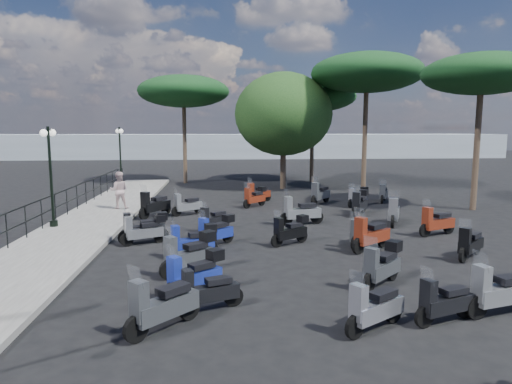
{
  "coord_description": "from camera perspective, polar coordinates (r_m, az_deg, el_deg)",
  "views": [
    {
      "loc": [
        -1.19,
        -14.79,
        3.81
      ],
      "look_at": [
        0.18,
        3.75,
        1.2
      ],
      "focal_mm": 32.0,
      "sensor_mm": 36.0,
      "label": 1
    }
  ],
  "objects": [
    {
      "name": "pine_1",
      "position": [
        28.44,
        13.69,
        14.24
      ],
      "size": [
        6.61,
        6.61,
        8.19
      ],
      "color": "#38281E",
      "rests_on": "ground"
    },
    {
      "name": "broadleaf_tree",
      "position": [
        28.75,
        3.45,
        9.68
      ],
      "size": [
        6.06,
        6.06,
        7.24
      ],
      "color": "#38281E",
      "rests_on": "ground"
    },
    {
      "name": "sidewalk",
      "position": [
        18.94,
        -20.47,
        -3.9
      ],
      "size": [
        3.0,
        30.0,
        0.15
      ],
      "primitive_type": "cube",
      "color": "#5E5B59",
      "rests_on": "ground"
    },
    {
      "name": "scooter_4",
      "position": [
        20.09,
        -12.58,
        -1.64
      ],
      "size": [
        1.2,
        1.58,
        1.48
      ],
      "rotation": [
        0.0,
        0.0,
        2.52
      ],
      "color": "black",
      "rests_on": "ground"
    },
    {
      "name": "scooter_28",
      "position": [
        24.52,
        15.62,
        -0.23
      ],
      "size": [
        0.83,
        1.44,
        1.24
      ],
      "rotation": [
        0.0,
        0.0,
        2.7
      ],
      "color": "black",
      "rests_on": "ground"
    },
    {
      "name": "scooter_26",
      "position": [
        18.84,
        16.83,
        -2.45
      ],
      "size": [
        0.94,
        1.73,
        1.46
      ],
      "rotation": [
        0.0,
        0.0,
        2.73
      ],
      "color": "black",
      "rests_on": "ground"
    },
    {
      "name": "scooter_24",
      "position": [
        14.82,
        25.19,
        -5.92
      ],
      "size": [
        1.25,
        1.15,
        1.28
      ],
      "rotation": [
        0.0,
        0.0,
        2.31
      ],
      "color": "black",
      "rests_on": "ground"
    },
    {
      "name": "scooter_10",
      "position": [
        17.1,
        -5.33,
        -3.49
      ],
      "size": [
        1.16,
        1.11,
        1.2
      ],
      "rotation": [
        0.0,
        0.0,
        2.33
      ],
      "color": "black",
      "rests_on": "ground"
    },
    {
      "name": "scooter_0",
      "position": [
        9.01,
        -11.67,
        -13.8
      ],
      "size": [
        1.31,
        1.37,
        1.42
      ],
      "rotation": [
        0.0,
        0.0,
        2.38
      ],
      "color": "black",
      "rests_on": "ground"
    },
    {
      "name": "scooter_16",
      "position": [
        22.18,
        -0.15,
        -0.67
      ],
      "size": [
        1.21,
        1.22,
        1.25
      ],
      "rotation": [
        0.0,
        0.0,
        2.36
      ],
      "color": "black",
      "rests_on": "ground"
    },
    {
      "name": "distant_hills",
      "position": [
        59.85,
        -3.11,
        5.78
      ],
      "size": [
        70.0,
        8.0,
        3.0
      ],
      "primitive_type": "cube",
      "color": "gray",
      "rests_on": "ground"
    },
    {
      "name": "scooter_19",
      "position": [
        15.24,
        12.82,
        -5.06
      ],
      "size": [
        0.97,
        1.3,
        1.21
      ],
      "rotation": [
        0.0,
        0.0,
        2.53
      ],
      "color": "black",
      "rests_on": "ground"
    },
    {
      "name": "scooter_27",
      "position": [
        20.63,
        12.86,
        -1.38
      ],
      "size": [
        1.09,
        1.55,
        1.39
      ],
      "rotation": [
        0.0,
        0.0,
        2.58
      ],
      "color": "black",
      "rests_on": "ground"
    },
    {
      "name": "pedestrian_far",
      "position": [
        21.69,
        -16.75,
        0.21
      ],
      "size": [
        0.89,
        0.73,
        1.7
      ],
      "primitive_type": "imported",
      "rotation": [
        0.0,
        0.0,
        3.25
      ],
      "color": "#C1A3A4",
      "rests_on": "sidewalk"
    },
    {
      "name": "ground",
      "position": [
        15.32,
        0.36,
        -6.41
      ],
      "size": [
        120.0,
        120.0,
        0.0
      ],
      "primitive_type": "plane",
      "color": "black",
      "rests_on": "ground"
    },
    {
      "name": "scooter_2",
      "position": [
        15.52,
        -13.84,
        -4.69
      ],
      "size": [
        1.44,
        0.85,
        1.24
      ],
      "rotation": [
        0.0,
        0.0,
        2.02
      ],
      "color": "black",
      "rests_on": "ground"
    },
    {
      "name": "scooter_13",
      "position": [
        9.13,
        14.55,
        -13.91
      ],
      "size": [
        1.4,
        0.99,
        1.29
      ],
      "rotation": [
        0.0,
        0.0,
        2.15
      ],
      "color": "black",
      "rests_on": "ground"
    },
    {
      "name": "scooter_7",
      "position": [
        10.62,
        -7.67,
        -10.27
      ],
      "size": [
        1.39,
        1.16,
        1.31
      ],
      "rotation": [
        0.0,
        0.0,
        2.24
      ],
      "color": "black",
      "rests_on": "ground"
    },
    {
      "name": "pine_2",
      "position": [
        32.15,
        -9.04,
        12.29
      ],
      "size": [
        6.24,
        6.24,
        7.38
      ],
      "color": "#38281E",
      "rests_on": "ground"
    },
    {
      "name": "pine_3",
      "position": [
        23.6,
        26.38,
        13.01
      ],
      "size": [
        5.34,
        5.34,
        7.17
      ],
      "color": "#38281E",
      "rests_on": "ground"
    },
    {
      "name": "scooter_17",
      "position": [
        9.9,
        22.48,
        -12.67
      ],
      "size": [
        1.46,
        0.72,
        1.21
      ],
      "rotation": [
        0.0,
        0.0,
        1.93
      ],
      "color": "black",
      "rests_on": "ground"
    },
    {
      "name": "scooter_25",
      "position": [
        17.52,
        21.65,
        -3.57
      ],
      "size": [
        1.6,
        0.86,
        1.35
      ],
      "rotation": [
        0.0,
        0.0,
        1.98
      ],
      "color": "black",
      "rests_on": "ground"
    },
    {
      "name": "lamp_post_2",
      "position": [
        27.74,
        -16.6,
        4.48
      ],
      "size": [
        0.61,
        1.02,
        3.72
      ],
      "rotation": [
        0.0,
        0.0,
        0.43
      ],
      "color": "black",
      "rests_on": "sidewalk"
    },
    {
      "name": "scooter_23",
      "position": [
        10.74,
        28.16,
        -11.0
      ],
      "size": [
        1.73,
        0.74,
        1.41
      ],
      "rotation": [
        0.0,
        0.0,
        1.85
      ],
      "color": "black",
      "rests_on": "ground"
    },
    {
      "name": "scooter_22",
      "position": [
        23.22,
        8.0,
        -0.27
      ],
      "size": [
        1.25,
        1.48,
        1.45
      ],
      "rotation": [
        0.0,
        0.0,
        2.45
      ],
      "color": "black",
      "rests_on": "ground"
    },
    {
      "name": "scooter_11",
      "position": [
        23.5,
        0.25,
        -0.2
      ],
      "size": [
        1.41,
        1.07,
        1.32
      ],
      "rotation": [
        0.0,
        0.0,
        2.2
      ],
      "color": "black",
      "rests_on": "ground"
    },
    {
      "name": "railing",
      "position": [
        19.01,
        -24.52,
        -1.55
      ],
      "size": [
        0.04,
        26.04,
        1.1
      ],
      "color": "black",
      "rests_on": "sidewalk"
    },
    {
      "name": "scooter_15",
      "position": [
        18.14,
        5.6,
        -2.52
      ],
      "size": [
        1.83,
        0.72,
        1.47
      ],
      "rotation": [
        0.0,
        0.0,
        1.8
      ],
      "color": "black",
      "rests_on": "ground"
    },
    {
      "name": "scooter_20",
      "position": [
        14.71,
        14.12,
        -5.26
      ],
      "size": [
        1.52,
        1.17,
        1.44
      ],
      "rotation": [
        0.0,
        0.0,
        2.2
      ],
      "color": "black",
      "rests_on": "ground"
    },
    {
      "name": "scooter_21",
      "position": [
        22.84,
        12.6,
        -0.65
      ],
      "size": [
        1.25,
        1.09,
        1.21
      ],
      "rotation": [
        0.0,
        0.0,
        2.27
      ],
      "color": "black",
      "rests_on": "ground"
    },
    {
      "name": "pine_0",
      "position": [
        32.66,
        7.12,
        11.69
      ],
      "size": [
        6.01,
        6.01,
        7.02
      ],
      "color": "#38281E",
      "rests_on": "ground"
    },
    {
      "name": "scooter_9",
      "position": [
        14.97,
        -5.05,
        -4.92
      ],
      "size": [
        1.26,
        1.19,
        1.26
      ],
      "rotation": [
        0.0,
        0.0,
        2.32
      ],
      "color": "black",
      "rests_on": "ground"
    },
    {
      "name": "scooter_6",
      "position": [
        9.82,
        -6.03,
        -12.28
      ],
      "size": [
        1.44,
        0.72,
        1.2
      ],
      "rotation": [
        0.0,
        0.0,
        1.93
      ],
      "color": "black",
      "rests_on": "ground"
    },
    {
      "name": "scooter_3",
      "position": [
        15.69,
        -13.82,
        -4.42
      ],
      "size": [
        1.63,
        0.74,
        1.33
      ],
      "rotation": [
        0.0,
        0.0,
        1.86
      ],
      "color": "black",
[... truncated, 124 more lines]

